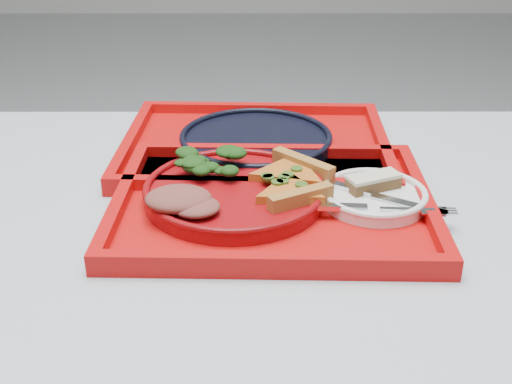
# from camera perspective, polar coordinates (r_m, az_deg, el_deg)

# --- Properties ---
(table) EXTENTS (1.60, 0.80, 0.75)m
(table) POSITION_cam_1_polar(r_m,az_deg,el_deg) (0.98, -6.18, -5.10)
(table) COLOR silver
(table) RESTS_ON ground
(tray_main) EXTENTS (0.46, 0.36, 0.01)m
(tray_main) POSITION_cam_1_polar(r_m,az_deg,el_deg) (0.92, 1.48, -1.29)
(tray_main) COLOR #B80A09
(tray_main) RESTS_ON table
(tray_far) EXTENTS (0.46, 0.37, 0.01)m
(tray_far) POSITION_cam_1_polar(r_m,az_deg,el_deg) (1.11, -0.01, 3.84)
(tray_far) COLOR #B80A09
(tray_far) RESTS_ON table
(dinner_plate) EXTENTS (0.26, 0.26, 0.02)m
(dinner_plate) POSITION_cam_1_polar(r_m,az_deg,el_deg) (0.93, -1.93, -0.18)
(dinner_plate) COLOR maroon
(dinner_plate) RESTS_ON tray_main
(side_plate) EXTENTS (0.15, 0.15, 0.01)m
(side_plate) POSITION_cam_1_polar(r_m,az_deg,el_deg) (0.93, 10.43, -0.56)
(side_plate) COLOR white
(side_plate) RESTS_ON tray_main
(navy_plate) EXTENTS (0.26, 0.26, 0.02)m
(navy_plate) POSITION_cam_1_polar(r_m,az_deg,el_deg) (1.11, -0.01, 4.50)
(navy_plate) COLOR black
(navy_plate) RESTS_ON tray_far
(pizza_slice_a) EXTENTS (0.14, 0.14, 0.02)m
(pizza_slice_a) POSITION_cam_1_polar(r_m,az_deg,el_deg) (0.90, 3.06, 0.26)
(pizza_slice_a) COLOR orange
(pizza_slice_a) RESTS_ON dinner_plate
(pizza_slice_b) EXTENTS (0.17, 0.17, 0.02)m
(pizza_slice_b) POSITION_cam_1_polar(r_m,az_deg,el_deg) (0.95, 2.97, 1.96)
(pizza_slice_b) COLOR orange
(pizza_slice_b) RESTS_ON dinner_plate
(salad_heap) EXTENTS (0.09, 0.08, 0.04)m
(salad_heap) POSITION_cam_1_polar(r_m,az_deg,el_deg) (0.96, -4.15, 2.94)
(salad_heap) COLOR black
(salad_heap) RESTS_ON dinner_plate
(meat_portion) EXTENTS (0.09, 0.07, 0.03)m
(meat_portion) POSITION_cam_1_polar(r_m,az_deg,el_deg) (0.87, -6.90, -0.61)
(meat_portion) COLOR brown
(meat_portion) RESTS_ON dinner_plate
(dessert_bar) EXTENTS (0.08, 0.06, 0.02)m
(dessert_bar) POSITION_cam_1_polar(r_m,az_deg,el_deg) (0.94, 10.39, 0.90)
(dessert_bar) COLOR #52361B
(dessert_bar) RESTS_ON side_plate
(knife) EXTENTS (0.17, 0.11, 0.01)m
(knife) POSITION_cam_1_polar(r_m,az_deg,el_deg) (0.92, 11.14, -0.39)
(knife) COLOR silver
(knife) RESTS_ON side_plate
(fork) EXTENTS (0.19, 0.03, 0.01)m
(fork) POSITION_cam_1_polar(r_m,az_deg,el_deg) (0.89, 10.82, -1.42)
(fork) COLOR silver
(fork) RESTS_ON side_plate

